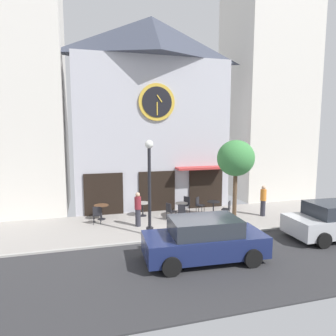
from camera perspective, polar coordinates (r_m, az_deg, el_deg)
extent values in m
cube|color=gray|center=(15.47, 2.19, -10.28)|extent=(25.98, 4.72, 0.05)
cube|color=#2D2D30|center=(11.10, 10.55, -17.70)|extent=(25.98, 5.35, 0.05)
cube|color=#A8A5A0|center=(13.35, 5.34, -12.89)|extent=(25.98, 0.12, 0.08)
cube|color=#B2B2BC|center=(17.98, -3.03, 6.36)|extent=(9.01, 2.30, 8.71)
pyramid|color=#383D4C|center=(18.73, -3.15, 23.55)|extent=(8.11, 3.22, 2.37)
cylinder|color=gold|center=(16.87, -2.15, 12.45)|extent=(2.04, 0.10, 2.04)
cylinder|color=black|center=(16.81, -2.10, 12.47)|extent=(1.68, 0.04, 1.68)
cube|color=gold|center=(16.82, -1.62, 13.11)|extent=(0.31, 0.03, 0.41)
cube|color=gold|center=(16.74, -2.07, 11.26)|extent=(0.06, 0.03, 0.72)
cube|color=black|center=(16.75, -12.17, -4.91)|extent=(2.10, 0.10, 2.30)
cube|color=black|center=(17.18, -2.09, -4.44)|extent=(2.10, 0.10, 2.30)
cube|color=black|center=(18.10, 7.22, -3.89)|extent=(2.10, 0.10, 2.30)
cube|color=#B23333|center=(17.43, 6.22, 0.02)|extent=(2.88, 0.90, 0.12)
cube|color=silver|center=(19.48, -28.94, 13.34)|extent=(6.43, 4.93, 13.99)
cube|color=silver|center=(22.74, 18.19, 14.10)|extent=(5.10, 4.89, 14.96)
cylinder|color=black|center=(13.54, -3.50, -11.96)|extent=(0.32, 0.32, 0.36)
cylinder|color=black|center=(13.07, -3.56, -4.71)|extent=(0.14, 0.14, 3.85)
sphere|color=white|center=(12.80, -3.63, 4.55)|extent=(0.36, 0.36, 0.36)
cylinder|color=brown|center=(14.90, 12.61, -5.70)|extent=(0.20, 0.20, 2.67)
ellipsoid|color=#3D8442|center=(14.59, 12.82, 1.87)|extent=(1.82, 1.63, 1.72)
cylinder|color=black|center=(16.09, -12.58, -8.26)|extent=(0.07, 0.07, 0.75)
cylinder|color=black|center=(16.19, -12.55, -9.49)|extent=(0.40, 0.40, 0.03)
cylinder|color=brown|center=(16.00, -12.62, -6.95)|extent=(0.75, 0.75, 0.03)
cylinder|color=black|center=(16.38, -4.84, -7.88)|extent=(0.07, 0.07, 0.72)
cylinder|color=black|center=(16.48, -4.83, -9.04)|extent=(0.40, 0.40, 0.03)
cylinder|color=gray|center=(16.29, -4.86, -6.66)|extent=(0.74, 0.74, 0.03)
cylinder|color=black|center=(16.22, 2.59, -8.00)|extent=(0.07, 0.07, 0.73)
cylinder|color=black|center=(16.31, 2.59, -9.19)|extent=(0.40, 0.40, 0.03)
cylinder|color=gray|center=(16.12, 2.60, -6.74)|extent=(0.67, 0.67, 0.03)
cylinder|color=black|center=(16.70, 8.65, -7.62)|extent=(0.07, 0.07, 0.74)
cylinder|color=black|center=(16.79, 8.62, -8.79)|extent=(0.40, 0.40, 0.03)
cylinder|color=black|center=(16.61, 8.67, -6.38)|extent=(0.67, 0.67, 0.03)
cube|color=black|center=(15.43, -13.37, -8.67)|extent=(0.45, 0.45, 0.04)
cube|color=black|center=(15.20, -13.45, -8.04)|extent=(0.38, 0.09, 0.45)
cylinder|color=black|center=(15.64, -12.66, -9.29)|extent=(0.03, 0.03, 0.45)
cylinder|color=black|center=(15.67, -13.92, -9.30)|extent=(0.03, 0.03, 0.45)
cylinder|color=black|center=(15.32, -12.75, -9.65)|extent=(0.03, 0.03, 0.45)
cylinder|color=black|center=(15.35, -14.04, -9.66)|extent=(0.03, 0.03, 0.45)
cube|color=black|center=(16.33, 10.98, -7.72)|extent=(0.56, 0.56, 0.04)
cube|color=black|center=(16.23, 11.62, -7.01)|extent=(0.28, 0.31, 0.45)
cylinder|color=black|center=(16.59, 10.54, -8.28)|extent=(0.03, 0.03, 0.45)
cylinder|color=black|center=(16.27, 10.23, -8.58)|extent=(0.03, 0.03, 0.45)
cylinder|color=black|center=(16.51, 11.69, -8.38)|extent=(0.03, 0.03, 0.45)
cylinder|color=black|center=(16.19, 11.40, -8.69)|extent=(0.03, 0.03, 0.45)
cube|color=black|center=(15.65, 0.61, -8.25)|extent=(0.53, 0.53, 0.04)
cube|color=black|center=(15.48, 0.10, -7.56)|extent=(0.20, 0.36, 0.45)
cylinder|color=black|center=(15.70, 1.49, -9.06)|extent=(0.03, 0.03, 0.45)
cylinder|color=black|center=(15.94, 0.67, -8.80)|extent=(0.03, 0.03, 0.45)
cylinder|color=black|center=(15.48, 0.54, -9.29)|extent=(0.03, 0.03, 0.45)
cylinder|color=black|center=(15.73, -0.28, -9.02)|extent=(0.03, 0.03, 0.45)
cube|color=black|center=(15.48, 2.65, -8.43)|extent=(0.51, 0.51, 0.04)
cube|color=black|center=(15.25, 2.63, -7.79)|extent=(0.37, 0.17, 0.45)
cylinder|color=black|center=(15.70, 3.30, -9.06)|extent=(0.03, 0.03, 0.45)
cylinder|color=black|center=(15.71, 2.04, -9.04)|extent=(0.03, 0.03, 0.45)
cylinder|color=black|center=(15.38, 3.26, -9.41)|extent=(0.03, 0.03, 0.45)
cylinder|color=black|center=(15.39, 1.98, -9.39)|extent=(0.03, 0.03, 0.45)
cube|color=black|center=(16.90, 6.17, -7.11)|extent=(0.57, 0.57, 0.04)
cube|color=black|center=(16.92, 5.63, -6.30)|extent=(0.30, 0.29, 0.45)
cylinder|color=black|center=(16.74, 6.46, -8.05)|extent=(0.03, 0.03, 0.45)
cylinder|color=black|center=(17.05, 6.93, -7.78)|extent=(0.03, 0.03, 0.45)
cylinder|color=black|center=(16.88, 5.39, -7.91)|extent=(0.03, 0.03, 0.45)
cylinder|color=black|center=(17.18, 5.88, -7.65)|extent=(0.03, 0.03, 0.45)
cube|color=black|center=(16.93, 3.35, -7.06)|extent=(0.57, 0.57, 0.04)
cube|color=black|center=(17.04, 3.61, -6.19)|extent=(0.30, 0.29, 0.45)
cylinder|color=black|center=(16.91, 2.57, -7.86)|extent=(0.03, 0.03, 0.45)
cylinder|color=black|center=(16.77, 3.63, -8.00)|extent=(0.03, 0.03, 0.45)
cylinder|color=black|center=(17.21, 3.07, -7.60)|extent=(0.03, 0.03, 0.45)
cylinder|color=black|center=(17.07, 4.11, -7.73)|extent=(0.03, 0.03, 0.45)
cylinder|color=#2D2D38|center=(14.72, -5.75, -9.40)|extent=(0.36, 0.36, 0.85)
cylinder|color=maroon|center=(14.53, -5.79, -6.65)|extent=(0.45, 0.45, 0.60)
sphere|color=tan|center=(14.43, -5.81, -5.07)|extent=(0.22, 0.22, 0.22)
cylinder|color=#2D2D38|center=(17.14, 17.65, -7.30)|extent=(0.35, 0.35, 0.85)
cylinder|color=orange|center=(16.98, 17.74, -4.93)|extent=(0.43, 0.43, 0.60)
sphere|color=tan|center=(16.90, 17.79, -3.57)|extent=(0.22, 0.22, 0.22)
cube|color=navy|center=(11.07, 6.95, -14.19)|extent=(4.38, 2.01, 0.75)
cube|color=#262B33|center=(10.85, 7.00, -10.97)|extent=(2.48, 1.70, 0.60)
cylinder|color=black|center=(10.97, 15.87, -16.20)|extent=(0.65, 0.25, 0.64)
cylinder|color=black|center=(12.46, 11.82, -13.17)|extent=(0.65, 0.25, 0.64)
cylinder|color=black|center=(10.01, 0.68, -18.26)|extent=(0.65, 0.25, 0.64)
cylinder|color=black|center=(11.63, -1.45, -14.52)|extent=(0.65, 0.25, 0.64)
cube|color=#B7BABF|center=(15.04, 29.41, -9.27)|extent=(4.35, 1.91, 0.75)
cylinder|color=black|center=(13.57, 27.54, -12.13)|extent=(0.65, 0.24, 0.64)
cylinder|color=black|center=(14.88, 22.89, -10.18)|extent=(0.65, 0.24, 0.64)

